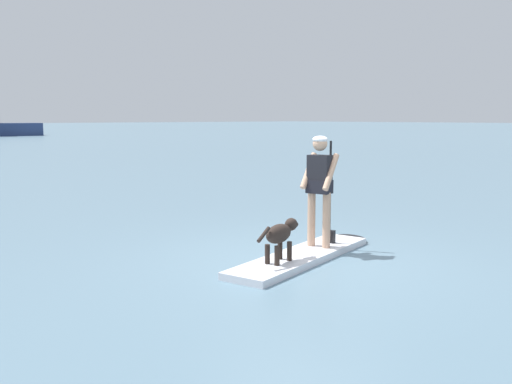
% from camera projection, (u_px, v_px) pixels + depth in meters
% --- Properties ---
extents(ground_plane, '(400.00, 400.00, 0.00)m').
position_uv_depth(ground_plane, '(301.00, 260.00, 8.30)').
color(ground_plane, slate).
extents(paddleboard, '(3.37, 1.44, 0.10)m').
position_uv_depth(paddleboard, '(309.00, 254.00, 8.48)').
color(paddleboard, silver).
rests_on(paddleboard, ground_plane).
extents(person_paddler, '(0.66, 0.56, 1.69)m').
position_uv_depth(person_paddler, '(320.00, 183.00, 8.59)').
color(person_paddler, tan).
rests_on(person_paddler, paddleboard).
extents(dog, '(0.98, 0.35, 0.56)m').
position_uv_depth(dog, '(281.00, 234.00, 7.77)').
color(dog, '#2D231E').
rests_on(dog, paddleboard).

